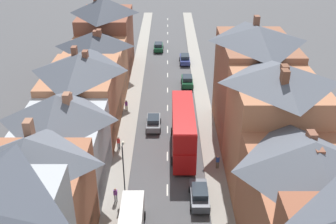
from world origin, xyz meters
TOP-DOWN VIEW (x-y plane):
  - pavement_left at (-5.10, 38.00)m, footprint 2.20×104.00m
  - pavement_right at (5.10, 38.00)m, footprint 2.20×104.00m
  - centre_line_dashes at (0.00, 36.00)m, footprint 0.14×97.80m
  - terrace_row_left at (-10.18, 21.38)m, footprint 8.00×67.90m
  - terrace_row_right at (10.19, 12.73)m, footprint 8.00×46.78m
  - double_decker_bus_lead at (1.79, 25.31)m, footprint 2.74×10.80m
  - car_near_blue at (3.10, 53.54)m, footprint 1.90×4.38m
  - car_near_silver at (3.10, 43.68)m, footprint 1.90×3.99m
  - car_parked_left_a at (3.10, 16.28)m, footprint 1.90×4.27m
  - car_mid_black at (-1.80, 60.40)m, footprint 1.90×4.11m
  - car_mid_white at (-1.80, 30.49)m, footprint 1.90×4.07m
  - delivery_van at (-3.10, 12.43)m, footprint 2.20×5.20m
  - pedestrian_mid_left at (-4.97, 16.12)m, footprint 0.36×0.22m
  - pedestrian_mid_right at (5.43, 21.52)m, footprint 0.36×0.22m
  - pedestrian_far_left at (-5.69, 25.29)m, footprint 0.36×0.22m
  - pedestrian_far_right at (-5.68, 34.85)m, footprint 0.36×0.22m
  - street_lamp at (-4.25, 17.78)m, footprint 0.20×1.12m

SIDE VIEW (x-z plane):
  - centre_line_dashes at x=0.00m, z-range 0.00..0.01m
  - pavement_left at x=-5.10m, z-range 0.00..0.14m
  - pavement_right at x=5.10m, z-range 0.00..0.14m
  - car_mid_black at x=-1.80m, z-range 0.01..1.59m
  - car_mid_white at x=-1.80m, z-range 0.01..1.65m
  - car_near_blue at x=3.10m, z-range 0.01..1.66m
  - car_near_silver at x=3.10m, z-range 0.00..1.69m
  - car_parked_left_a at x=3.10m, z-range 0.00..1.70m
  - pedestrian_mid_left at x=-4.97m, z-range 0.23..1.84m
  - pedestrian_mid_right at x=5.43m, z-range 0.23..1.84m
  - pedestrian_far_left at x=-5.69m, z-range 0.23..1.84m
  - pedestrian_far_right at x=-5.68m, z-range 0.23..1.84m
  - delivery_van at x=-3.10m, z-range 0.13..2.54m
  - double_decker_bus_lead at x=1.79m, z-range 0.17..5.47m
  - street_lamp at x=-4.25m, z-range 0.49..5.99m
  - terrace_row_left at x=-10.18m, z-range -1.07..12.63m
  - terrace_row_right at x=10.19m, z-range -0.77..13.42m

